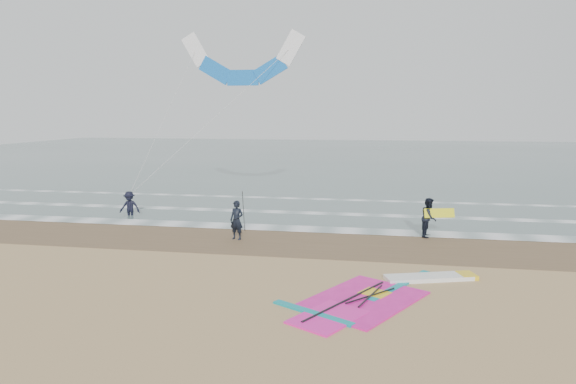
% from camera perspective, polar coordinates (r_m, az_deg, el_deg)
% --- Properties ---
extents(ground, '(120.00, 120.00, 0.00)m').
position_cam_1_polar(ground, '(15.62, -2.83, -10.79)').
color(ground, tan).
rests_on(ground, ground).
extents(sea_water, '(120.00, 80.00, 0.02)m').
position_cam_1_polar(sea_water, '(62.64, 7.04, 3.89)').
color(sea_water, '#47605E').
rests_on(sea_water, ground).
extents(wet_sand_band, '(120.00, 5.00, 0.01)m').
position_cam_1_polar(wet_sand_band, '(21.26, 0.80, -5.47)').
color(wet_sand_band, brown).
rests_on(wet_sand_band, ground).
extents(foam_waterline, '(120.00, 9.15, 0.02)m').
position_cam_1_polar(foam_waterline, '(25.54, 2.42, -3.00)').
color(foam_waterline, white).
rests_on(foam_waterline, ground).
extents(windsurf_rig, '(5.99, 5.68, 0.14)m').
position_cam_1_polar(windsurf_rig, '(15.43, 10.57, -11.03)').
color(windsurf_rig, white).
rests_on(windsurf_rig, ground).
extents(person_standing, '(0.68, 0.53, 1.64)m').
position_cam_1_polar(person_standing, '(21.46, -5.73, -3.14)').
color(person_standing, black).
rests_on(person_standing, ground).
extents(person_walking, '(0.82, 0.95, 1.68)m').
position_cam_1_polar(person_walking, '(22.61, 15.40, -2.75)').
color(person_walking, black).
rests_on(person_walking, ground).
extents(person_wading, '(1.10, 0.70, 1.63)m').
position_cam_1_polar(person_wading, '(27.46, -17.22, -0.90)').
color(person_wading, black).
rests_on(person_wading, ground).
extents(held_pole, '(0.17, 0.86, 1.82)m').
position_cam_1_polar(held_pole, '(21.31, -4.96, -2.16)').
color(held_pole, black).
rests_on(held_pole, ground).
extents(carried_kiteboard, '(1.30, 0.51, 0.39)m').
position_cam_1_polar(carried_kiteboard, '(22.51, 16.46, -2.26)').
color(carried_kiteboard, yellow).
rests_on(carried_kiteboard, ground).
extents(surf_kite, '(8.45, 4.53, 8.71)m').
position_cam_1_polar(surf_kite, '(29.60, -5.10, 14.04)').
color(surf_kite, white).
rests_on(surf_kite, ground).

